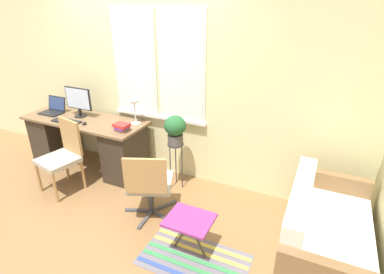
{
  "coord_description": "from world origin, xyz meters",
  "views": [
    {
      "loc": [
        2.31,
        -2.59,
        2.25
      ],
      "look_at": [
        1.02,
        0.16,
        0.88
      ],
      "focal_mm": 28.0,
      "sensor_mm": 36.0,
      "label": 1
    }
  ],
  "objects_px": {
    "desk_lamp": "(134,104)",
    "laptop": "(53,109)",
    "book_stack": "(122,127)",
    "plant_stand": "(176,151)",
    "desk_chair_wooden": "(62,155)",
    "office_chair_swivel": "(149,183)",
    "couch_loveseat": "(322,240)",
    "keyboard": "(66,121)",
    "potted_plant": "(175,128)",
    "monitor": "(78,101)",
    "mouse": "(84,124)",
    "folding_stool": "(190,222)"
  },
  "relations": [
    {
      "from": "desk_chair_wooden",
      "to": "plant_stand",
      "type": "height_order",
      "value": "desk_chair_wooden"
    },
    {
      "from": "keyboard",
      "to": "plant_stand",
      "type": "bearing_deg",
      "value": 9.57
    },
    {
      "from": "desk_lamp",
      "to": "office_chair_swivel",
      "type": "xyz_separation_m",
      "value": [
        0.67,
        -0.77,
        -0.59
      ]
    },
    {
      "from": "office_chair_swivel",
      "to": "potted_plant",
      "type": "xyz_separation_m",
      "value": [
        -0.03,
        0.68,
        0.39
      ]
    },
    {
      "from": "mouse",
      "to": "plant_stand",
      "type": "distance_m",
      "value": 1.3
    },
    {
      "from": "monitor",
      "to": "desk_chair_wooden",
      "type": "xyz_separation_m",
      "value": [
        0.24,
        -0.64,
        -0.5
      ]
    },
    {
      "from": "plant_stand",
      "to": "potted_plant",
      "type": "distance_m",
      "value": 0.31
    },
    {
      "from": "monitor",
      "to": "couch_loveseat",
      "type": "height_order",
      "value": "monitor"
    },
    {
      "from": "monitor",
      "to": "potted_plant",
      "type": "relative_size",
      "value": 1.18
    },
    {
      "from": "office_chair_swivel",
      "to": "potted_plant",
      "type": "bearing_deg",
      "value": -110.13
    },
    {
      "from": "mouse",
      "to": "plant_stand",
      "type": "height_order",
      "value": "mouse"
    },
    {
      "from": "keyboard",
      "to": "office_chair_swivel",
      "type": "bearing_deg",
      "value": -14.79
    },
    {
      "from": "book_stack",
      "to": "plant_stand",
      "type": "bearing_deg",
      "value": 15.24
    },
    {
      "from": "couch_loveseat",
      "to": "potted_plant",
      "type": "height_order",
      "value": "potted_plant"
    },
    {
      "from": "desk_chair_wooden",
      "to": "office_chair_swivel",
      "type": "relative_size",
      "value": 1.09
    },
    {
      "from": "monitor",
      "to": "plant_stand",
      "type": "relative_size",
      "value": 0.69
    },
    {
      "from": "plant_stand",
      "to": "keyboard",
      "type": "bearing_deg",
      "value": -170.43
    },
    {
      "from": "potted_plant",
      "to": "office_chair_swivel",
      "type": "bearing_deg",
      "value": -87.71
    },
    {
      "from": "desk_lamp",
      "to": "monitor",
      "type": "bearing_deg",
      "value": -173.93
    },
    {
      "from": "monitor",
      "to": "plant_stand",
      "type": "height_order",
      "value": "monitor"
    },
    {
      "from": "desk_lamp",
      "to": "potted_plant",
      "type": "relative_size",
      "value": 1.0
    },
    {
      "from": "laptop",
      "to": "office_chair_swivel",
      "type": "distance_m",
      "value": 2.16
    },
    {
      "from": "plant_stand",
      "to": "potted_plant",
      "type": "relative_size",
      "value": 1.71
    },
    {
      "from": "mouse",
      "to": "plant_stand",
      "type": "relative_size",
      "value": 0.11
    },
    {
      "from": "mouse",
      "to": "potted_plant",
      "type": "xyz_separation_m",
      "value": [
        1.25,
        0.24,
        0.06
      ]
    },
    {
      "from": "desk_lamp",
      "to": "plant_stand",
      "type": "bearing_deg",
      "value": -7.83
    },
    {
      "from": "monitor",
      "to": "desk_chair_wooden",
      "type": "relative_size",
      "value": 0.47
    },
    {
      "from": "laptop",
      "to": "keyboard",
      "type": "xyz_separation_m",
      "value": [
        0.46,
        -0.2,
        -0.04
      ]
    },
    {
      "from": "plant_stand",
      "to": "folding_stool",
      "type": "height_order",
      "value": "plant_stand"
    },
    {
      "from": "laptop",
      "to": "folding_stool",
      "type": "distance_m",
      "value": 2.85
    },
    {
      "from": "monitor",
      "to": "desk_chair_wooden",
      "type": "bearing_deg",
      "value": -69.08
    },
    {
      "from": "desk_lamp",
      "to": "desk_chair_wooden",
      "type": "height_order",
      "value": "desk_lamp"
    },
    {
      "from": "office_chair_swivel",
      "to": "folding_stool",
      "type": "xyz_separation_m",
      "value": [
        0.63,
        -0.3,
        -0.07
      ]
    },
    {
      "from": "desk_lamp",
      "to": "laptop",
      "type": "bearing_deg",
      "value": -173.78
    },
    {
      "from": "desk_chair_wooden",
      "to": "laptop",
      "type": "bearing_deg",
      "value": 153.18
    },
    {
      "from": "book_stack",
      "to": "desk_lamp",
      "type": "bearing_deg",
      "value": 84.73
    },
    {
      "from": "mouse",
      "to": "desk_lamp",
      "type": "relative_size",
      "value": 0.19
    },
    {
      "from": "keyboard",
      "to": "desk_chair_wooden",
      "type": "height_order",
      "value": "desk_chair_wooden"
    },
    {
      "from": "monitor",
      "to": "office_chair_swivel",
      "type": "height_order",
      "value": "monitor"
    },
    {
      "from": "desk_lamp",
      "to": "desk_chair_wooden",
      "type": "relative_size",
      "value": 0.4
    },
    {
      "from": "couch_loveseat",
      "to": "plant_stand",
      "type": "height_order",
      "value": "couch_loveseat"
    },
    {
      "from": "laptop",
      "to": "monitor",
      "type": "xyz_separation_m",
      "value": [
        0.47,
        0.05,
        0.18
      ]
    },
    {
      "from": "laptop",
      "to": "mouse",
      "type": "bearing_deg",
      "value": -13.09
    },
    {
      "from": "desk_lamp",
      "to": "book_stack",
      "type": "xyz_separation_m",
      "value": [
        -0.03,
        -0.27,
        -0.22
      ]
    },
    {
      "from": "office_chair_swivel",
      "to": "potted_plant",
      "type": "distance_m",
      "value": 0.78
    },
    {
      "from": "desk_chair_wooden",
      "to": "plant_stand",
      "type": "bearing_deg",
      "value": 38.69
    },
    {
      "from": "book_stack",
      "to": "monitor",
      "type": "bearing_deg",
      "value": 168.38
    },
    {
      "from": "laptop",
      "to": "couch_loveseat",
      "type": "height_order",
      "value": "laptop"
    },
    {
      "from": "book_stack",
      "to": "keyboard",
      "type": "bearing_deg",
      "value": -174.89
    },
    {
      "from": "monitor",
      "to": "desk_chair_wooden",
      "type": "height_order",
      "value": "monitor"
    }
  ]
}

